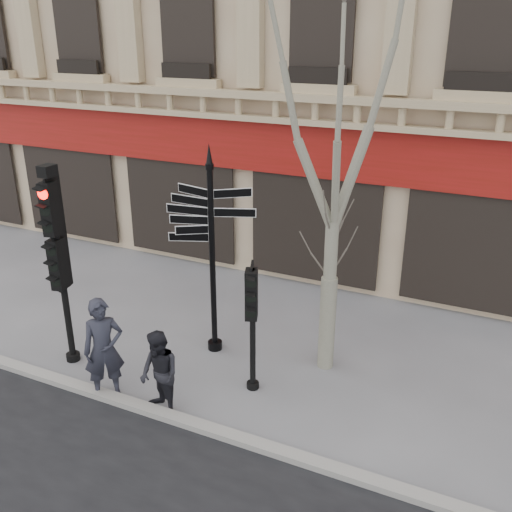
{
  "coord_description": "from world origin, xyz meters",
  "views": [
    {
      "loc": [
        4.53,
        -8.14,
        6.39
      ],
      "look_at": [
        0.39,
        0.6,
        2.48
      ],
      "focal_mm": 40.0,
      "sensor_mm": 36.0,
      "label": 1
    }
  ],
  "objects_px": {
    "fingerpost": "(211,217)",
    "traffic_signal_secondary": "(253,307)",
    "plane_tree": "(339,97)",
    "pedestrian_a": "(104,350)",
    "traffic_signal_main": "(57,243)",
    "pedestrian_b": "(159,374)"
  },
  "relations": [
    {
      "from": "fingerpost",
      "to": "traffic_signal_secondary",
      "type": "xyz_separation_m",
      "value": [
        1.34,
        -0.94,
        -1.23
      ]
    },
    {
      "from": "traffic_signal_secondary",
      "to": "plane_tree",
      "type": "relative_size",
      "value": 0.33
    },
    {
      "from": "fingerpost",
      "to": "pedestrian_a",
      "type": "bearing_deg",
      "value": -125.02
    },
    {
      "from": "traffic_signal_main",
      "to": "traffic_signal_secondary",
      "type": "distance_m",
      "value": 3.93
    },
    {
      "from": "fingerpost",
      "to": "pedestrian_a",
      "type": "distance_m",
      "value": 3.18
    },
    {
      "from": "fingerpost",
      "to": "traffic_signal_secondary",
      "type": "bearing_deg",
      "value": -47.06
    },
    {
      "from": "traffic_signal_main",
      "to": "plane_tree",
      "type": "relative_size",
      "value": 0.54
    },
    {
      "from": "traffic_signal_main",
      "to": "plane_tree",
      "type": "height_order",
      "value": "plane_tree"
    },
    {
      "from": "fingerpost",
      "to": "pedestrian_b",
      "type": "height_order",
      "value": "fingerpost"
    },
    {
      "from": "traffic_signal_main",
      "to": "pedestrian_a",
      "type": "height_order",
      "value": "traffic_signal_main"
    },
    {
      "from": "fingerpost",
      "to": "pedestrian_a",
      "type": "height_order",
      "value": "fingerpost"
    },
    {
      "from": "fingerpost",
      "to": "traffic_signal_main",
      "type": "height_order",
      "value": "fingerpost"
    },
    {
      "from": "pedestrian_b",
      "to": "traffic_signal_main",
      "type": "bearing_deg",
      "value": -167.01
    },
    {
      "from": "fingerpost",
      "to": "plane_tree",
      "type": "bearing_deg",
      "value": -3.0
    },
    {
      "from": "traffic_signal_secondary",
      "to": "pedestrian_b",
      "type": "height_order",
      "value": "traffic_signal_secondary"
    },
    {
      "from": "plane_tree",
      "to": "pedestrian_a",
      "type": "bearing_deg",
      "value": -140.96
    },
    {
      "from": "pedestrian_a",
      "to": "pedestrian_b",
      "type": "height_order",
      "value": "pedestrian_a"
    },
    {
      "from": "traffic_signal_secondary",
      "to": "plane_tree",
      "type": "bearing_deg",
      "value": 31.19
    },
    {
      "from": "traffic_signal_main",
      "to": "pedestrian_a",
      "type": "relative_size",
      "value": 2.06
    },
    {
      "from": "traffic_signal_main",
      "to": "fingerpost",
      "type": "bearing_deg",
      "value": 23.73
    },
    {
      "from": "pedestrian_b",
      "to": "plane_tree",
      "type": "bearing_deg",
      "value": 78.91
    },
    {
      "from": "traffic_signal_secondary",
      "to": "plane_tree",
      "type": "height_order",
      "value": "plane_tree"
    }
  ]
}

